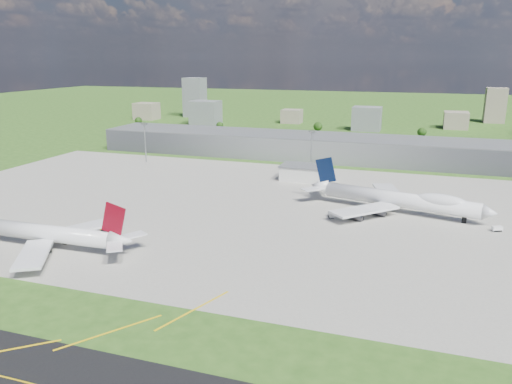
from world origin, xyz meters
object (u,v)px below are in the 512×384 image
(airliner_blue_quad, at_px, (399,200))
(van_white_near, at_px, (331,215))
(airliner_red_twin, at_px, (48,234))
(tug_yellow, at_px, (105,228))
(van_white_far, at_px, (497,229))

(airliner_blue_quad, height_order, van_white_near, airliner_blue_quad)
(airliner_red_twin, xyz_separation_m, van_white_near, (90.82, 67.08, -4.01))
(tug_yellow, height_order, van_white_near, van_white_near)
(tug_yellow, bearing_deg, airliner_blue_quad, 1.68)
(airliner_red_twin, relative_size, van_white_far, 16.21)
(tug_yellow, bearing_deg, van_white_far, -9.69)
(tug_yellow, relative_size, van_white_far, 0.95)
(tug_yellow, bearing_deg, airliner_red_twin, -138.28)
(airliner_red_twin, distance_m, airliner_blue_quad, 144.71)
(tug_yellow, distance_m, van_white_far, 155.74)
(airliner_red_twin, bearing_deg, tug_yellow, -111.69)
(van_white_far, bearing_deg, van_white_near, 159.48)
(airliner_blue_quad, distance_m, van_white_near, 32.24)
(van_white_far, bearing_deg, airliner_red_twin, -179.13)
(airliner_red_twin, relative_size, tug_yellow, 17.09)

